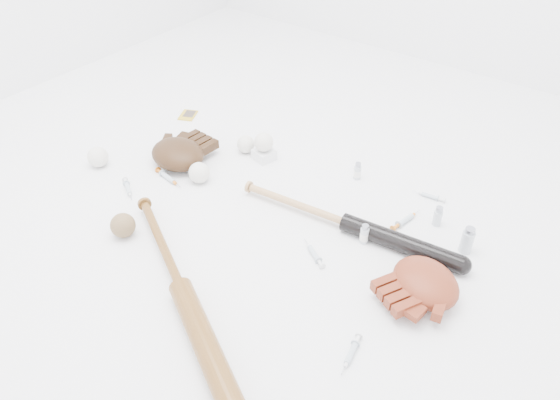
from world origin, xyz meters
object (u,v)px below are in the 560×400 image
Objects in this scene: glove_dark at (178,154)px; pedestal at (264,155)px; bat_dark at (346,222)px; bat_wood at (181,289)px.

pedestal is at bearing 47.10° from glove_dark.
pedestal is at bearing 154.49° from bat_dark.
glove_dark reaches higher than pedestal.
bat_wood is 0.69m from glove_dark.
pedestal is (-0.25, 0.70, -0.01)m from bat_wood.
pedestal is at bearing 137.86° from bat_wood.
glove_dark reaches higher than bat_dark.
bat_wood is 3.50× the size of glove_dark.
bat_wood is at bearing -70.52° from pedestal.
bat_dark is at bearing -19.74° from pedestal.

